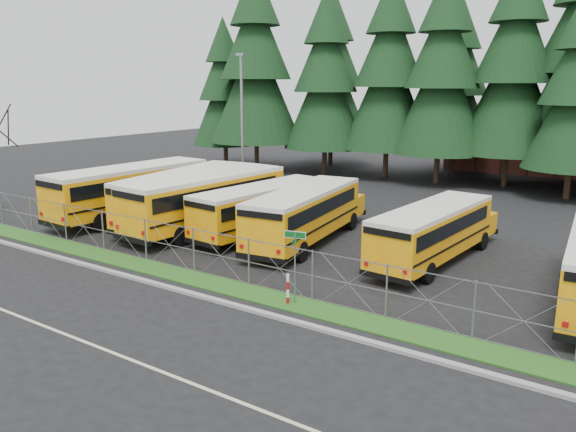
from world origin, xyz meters
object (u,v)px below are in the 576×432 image
(bus_4, at_px, (308,216))
(bus_1, at_px, (190,197))
(bus_6, at_px, (435,234))
(street_sign, at_px, (295,252))
(light_standard, at_px, (242,119))
(bus_2, at_px, (212,202))
(striped_bollard, at_px, (288,289))
(bus_0, at_px, (136,192))
(bus_3, at_px, (266,210))

(bus_4, bearing_deg, bus_1, 174.28)
(bus_1, bearing_deg, bus_6, -4.89)
(bus_4, bearing_deg, street_sign, -68.42)
(bus_4, xyz_separation_m, light_standard, (-10.95, 8.63, 4.08))
(bus_2, bearing_deg, striped_bollard, -30.90)
(bus_0, distance_m, bus_3, 9.07)
(striped_bollard, bearing_deg, bus_6, 71.30)
(bus_1, relative_size, street_sign, 4.20)
(bus_2, xyz_separation_m, bus_6, (12.48, 1.10, -0.26))
(bus_2, distance_m, bus_4, 5.93)
(bus_0, height_order, street_sign, bus_0)
(bus_0, relative_size, light_standard, 1.20)
(striped_bollard, bearing_deg, light_standard, 132.33)
(street_sign, relative_size, light_standard, 0.28)
(bus_0, relative_size, bus_3, 1.18)
(bus_3, bearing_deg, bus_0, -166.72)
(bus_6, bearing_deg, bus_1, -172.44)
(bus_0, height_order, bus_3, bus_0)
(light_standard, bearing_deg, bus_3, -45.80)
(bus_3, bearing_deg, bus_2, -160.08)
(street_sign, bearing_deg, striped_bollard, -133.83)
(bus_0, distance_m, bus_2, 5.83)
(bus_0, height_order, striped_bollard, bus_0)
(bus_0, bearing_deg, bus_1, 15.60)
(bus_2, bearing_deg, street_sign, -29.65)
(bus_1, bearing_deg, light_standard, 100.94)
(bus_3, relative_size, bus_6, 1.03)
(light_standard, bearing_deg, bus_2, -61.33)
(bus_0, bearing_deg, bus_2, 6.90)
(bus_0, bearing_deg, light_standard, 88.85)
(bus_1, relative_size, bus_4, 1.09)
(bus_6, xyz_separation_m, light_standard, (-17.53, 8.14, 4.18))
(bus_3, xyz_separation_m, street_sign, (6.75, -7.58, 0.68))
(bus_1, height_order, light_standard, light_standard)
(bus_0, relative_size, street_sign, 4.33)
(bus_3, xyz_separation_m, light_standard, (-8.23, 8.46, 4.15))
(bus_1, xyz_separation_m, bus_6, (14.60, 0.66, -0.22))
(bus_0, relative_size, striped_bollard, 10.14)
(bus_2, xyz_separation_m, street_sign, (9.92, -6.80, 0.45))
(bus_4, height_order, striped_bollard, bus_4)
(bus_4, height_order, street_sign, bus_4)
(bus_0, relative_size, bus_1, 1.03)
(bus_0, bearing_deg, bus_6, 7.96)
(light_standard, bearing_deg, bus_4, -38.25)
(bus_4, distance_m, striped_bollard, 8.56)
(street_sign, bearing_deg, bus_6, 72.08)
(bus_3, height_order, bus_6, bus_3)
(bus_1, bearing_deg, street_sign, -38.49)
(bus_4, bearing_deg, bus_2, 179.02)
(bus_1, xyz_separation_m, bus_4, (8.02, 0.17, -0.13))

